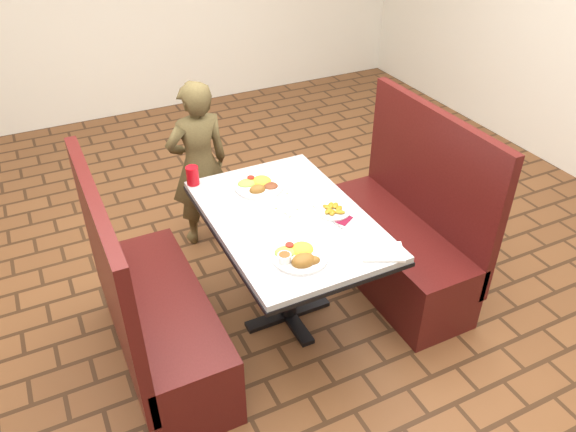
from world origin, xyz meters
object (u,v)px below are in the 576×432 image
object	(u,v)px
plantain_plate	(333,210)
red_tumbler	(193,176)
booth_bench_right	(400,239)
far_dinner_plate	(259,183)
diner_person	(199,165)
dining_table	(288,230)
near_dinner_plate	(299,254)
booth_bench_left	(155,318)

from	to	relation	value
plantain_plate	red_tumbler	xyz separation A→B (m)	(-0.60, 0.63, 0.04)
booth_bench_right	red_tumbler	xyz separation A→B (m)	(-1.15, 0.56, 0.48)
far_dinner_plate	plantain_plate	bearing A→B (deg)	-58.18
booth_bench_right	diner_person	xyz separation A→B (m)	(-0.98, 1.02, 0.27)
dining_table	red_tumbler	distance (m)	0.68
far_dinner_plate	plantain_plate	world-z (taller)	far_dinner_plate
dining_table	diner_person	bearing A→B (deg)	99.86
near_dinner_plate	far_dinner_plate	distance (m)	0.71
dining_table	red_tumbler	size ratio (longest dim) A/B	10.73
booth_bench_right	near_dinner_plate	bearing A→B (deg)	-158.66
red_tumbler	plantain_plate	bearing A→B (deg)	-46.69
booth_bench_left	diner_person	size ratio (longest dim) A/B	1.00
far_dinner_plate	red_tumbler	size ratio (longest dim) A/B	2.54
diner_person	booth_bench_right	bearing A→B (deg)	129.09
booth_bench_left	diner_person	world-z (taller)	diner_person
far_dinner_plate	plantain_plate	distance (m)	0.50
far_dinner_plate	booth_bench_right	bearing A→B (deg)	-22.90
booth_bench_left	near_dinner_plate	world-z (taller)	booth_bench_left
booth_bench_left	red_tumbler	size ratio (longest dim) A/B	10.63
booth_bench_right	plantain_plate	distance (m)	0.71
dining_table	booth_bench_right	distance (m)	0.86
diner_person	far_dinner_plate	xyz separation A→B (m)	(0.16, -0.67, 0.18)
diner_person	far_dinner_plate	size ratio (longest dim) A/B	4.19
plantain_plate	booth_bench_right	bearing A→B (deg)	7.67
diner_person	red_tumbler	world-z (taller)	diner_person
near_dinner_plate	far_dinner_plate	size ratio (longest dim) A/B	0.98
booth_bench_right	diner_person	bearing A→B (deg)	133.73
far_dinner_plate	dining_table	bearing A→B (deg)	-86.38
booth_bench_left	booth_bench_right	distance (m)	1.60
diner_person	far_dinner_plate	bearing A→B (deg)	98.35
diner_person	dining_table	bearing A→B (deg)	95.22
booth_bench_left	far_dinner_plate	xyz separation A→B (m)	(0.78, 0.35, 0.45)
booth_bench_right	red_tumbler	world-z (taller)	booth_bench_right
near_dinner_plate	plantain_plate	size ratio (longest dim) A/B	1.49
booth_bench_right	far_dinner_plate	xyz separation A→B (m)	(-0.82, 0.35, 0.45)
dining_table	diner_person	size ratio (longest dim) A/B	1.01
diner_person	booth_bench_left	bearing A→B (deg)	54.01
booth_bench_right	near_dinner_plate	xyz separation A→B (m)	(-0.91, -0.36, 0.45)
booth_bench_left	near_dinner_plate	distance (m)	0.89
diner_person	near_dinner_plate	bearing A→B (deg)	87.95
booth_bench_right	near_dinner_plate	world-z (taller)	booth_bench_right
far_dinner_plate	plantain_plate	size ratio (longest dim) A/B	1.52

